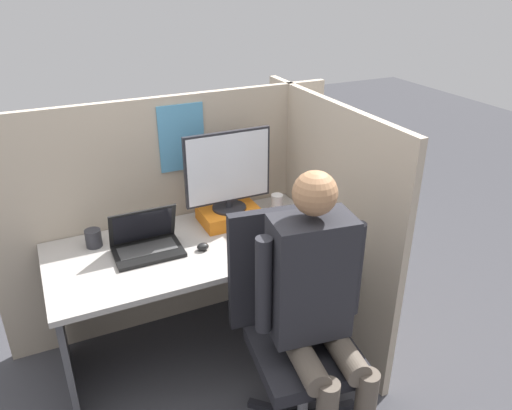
# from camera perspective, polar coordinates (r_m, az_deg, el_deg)

# --- Properties ---
(ground_plane) EXTENTS (12.00, 12.00, 0.00)m
(ground_plane) POSITION_cam_1_polar(r_m,az_deg,el_deg) (2.81, -4.00, -20.41)
(ground_plane) COLOR #3D3D42
(cubicle_panel_back) EXTENTS (1.97, 0.05, 1.40)m
(cubicle_panel_back) POSITION_cam_1_polar(r_m,az_deg,el_deg) (2.95, -9.60, -1.11)
(cubicle_panel_back) COLOR tan
(cubicle_panel_back) RESTS_ON ground
(cubicle_panel_right) EXTENTS (0.04, 1.35, 1.40)m
(cubicle_panel_right) POSITION_cam_1_polar(r_m,az_deg,el_deg) (2.87, 7.77, -1.93)
(cubicle_panel_right) COLOR tan
(cubicle_panel_right) RESTS_ON ground
(desk) EXTENTS (1.47, 0.70, 0.70)m
(desk) POSITION_cam_1_polar(r_m,az_deg,el_deg) (2.72, -7.09, -7.58)
(desk) COLOR #9E9993
(desk) RESTS_ON ground
(paper_box) EXTENTS (0.33, 0.24, 0.08)m
(paper_box) POSITION_cam_1_polar(r_m,az_deg,el_deg) (2.83, -3.06, -1.12)
(paper_box) COLOR orange
(paper_box) RESTS_ON desk
(monitor) EXTENTS (0.49, 0.19, 0.45)m
(monitor) POSITION_cam_1_polar(r_m,az_deg,el_deg) (2.72, -3.22, 3.94)
(monitor) COLOR #232328
(monitor) RESTS_ON paper_box
(laptop) EXTENTS (0.34, 0.23, 0.23)m
(laptop) POSITION_cam_1_polar(r_m,az_deg,el_deg) (2.59, -12.40, -4.33)
(laptop) COLOR black
(laptop) RESTS_ON desk
(mouse) EXTENTS (0.06, 0.05, 0.04)m
(mouse) POSITION_cam_1_polar(r_m,az_deg,el_deg) (2.57, -6.09, -4.76)
(mouse) COLOR black
(mouse) RESTS_ON desk
(stapler) EXTENTS (0.04, 0.13, 0.05)m
(stapler) POSITION_cam_1_polar(r_m,az_deg,el_deg) (2.87, 4.70, -1.03)
(stapler) COLOR #A31919
(stapler) RESTS_ON desk
(carrot_toy) EXTENTS (0.04, 0.13, 0.04)m
(carrot_toy) POSITION_cam_1_polar(r_m,az_deg,el_deg) (2.48, -0.08, -5.79)
(carrot_toy) COLOR orange
(carrot_toy) RESTS_ON desk
(office_chair) EXTENTS (0.54, 0.59, 1.05)m
(office_chair) POSITION_cam_1_polar(r_m,az_deg,el_deg) (2.38, 4.14, -13.29)
(office_chair) COLOR black
(office_chair) RESTS_ON ground
(person) EXTENTS (0.48, 0.46, 1.32)m
(person) POSITION_cam_1_polar(r_m,az_deg,el_deg) (2.14, 7.00, -10.78)
(person) COLOR brown
(person) RESTS_ON ground
(coffee_mug) EXTENTS (0.07, 0.07, 0.10)m
(coffee_mug) POSITION_cam_1_polar(r_m,az_deg,el_deg) (2.96, 2.41, 0.33)
(coffee_mug) COLOR white
(coffee_mug) RESTS_ON desk
(pen_cup) EXTENTS (0.08, 0.08, 0.09)m
(pen_cup) POSITION_cam_1_polar(r_m,az_deg,el_deg) (2.71, -18.08, -3.63)
(pen_cup) COLOR #28282D
(pen_cup) RESTS_ON desk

